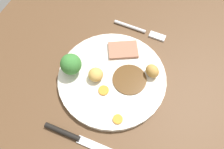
# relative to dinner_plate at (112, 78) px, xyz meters

# --- Properties ---
(dining_table) EXTENTS (1.20, 0.84, 0.04)m
(dining_table) POSITION_rel_dinner_plate_xyz_m (-0.01, 0.03, -0.02)
(dining_table) COLOR brown
(dining_table) RESTS_ON ground
(dinner_plate) EXTENTS (0.27, 0.27, 0.01)m
(dinner_plate) POSITION_rel_dinner_plate_xyz_m (0.00, 0.00, 0.00)
(dinner_plate) COLOR silver
(dinner_plate) RESTS_ON dining_table
(gravy_pool) EXTENTS (0.08, 0.08, 0.00)m
(gravy_pool) POSITION_rel_dinner_plate_xyz_m (-0.01, 0.04, 0.01)
(gravy_pool) COLOR #563819
(gravy_pool) RESTS_ON dinner_plate
(meat_slice_main) EXTENTS (0.08, 0.09, 0.01)m
(meat_slice_main) POSITION_rel_dinner_plate_xyz_m (-0.08, -0.00, 0.01)
(meat_slice_main) COLOR #9E664C
(meat_slice_main) RESTS_ON dinner_plate
(roast_potato_left) EXTENTS (0.05, 0.05, 0.03)m
(roast_potato_left) POSITION_rel_dinner_plate_xyz_m (0.02, -0.04, 0.02)
(roast_potato_left) COLOR tan
(roast_potato_left) RESTS_ON dinner_plate
(roast_potato_right) EXTENTS (0.04, 0.05, 0.03)m
(roast_potato_right) POSITION_rel_dinner_plate_xyz_m (-0.04, 0.09, 0.02)
(roast_potato_right) COLOR #BC8C42
(roast_potato_right) RESTS_ON dinner_plate
(carrot_coin_front) EXTENTS (0.02, 0.02, 0.00)m
(carrot_coin_front) POSITION_rel_dinner_plate_xyz_m (0.10, 0.05, 0.01)
(carrot_coin_front) COLOR orange
(carrot_coin_front) RESTS_ON dinner_plate
(carrot_coin_back) EXTENTS (0.03, 0.03, 0.00)m
(carrot_coin_back) POSITION_rel_dinner_plate_xyz_m (0.04, -0.00, 0.01)
(carrot_coin_back) COLOR orange
(carrot_coin_back) RESTS_ON dinner_plate
(broccoli_floret) EXTENTS (0.05, 0.05, 0.06)m
(broccoli_floret) POSITION_rel_dinner_plate_xyz_m (0.02, -0.10, 0.04)
(broccoli_floret) COLOR #8CB766
(broccoli_floret) RESTS_ON dinner_plate
(fork) EXTENTS (0.02, 0.15, 0.01)m
(fork) POSITION_rel_dinner_plate_xyz_m (-0.17, 0.02, -0.00)
(fork) COLOR silver
(fork) RESTS_ON dining_table
(knife) EXTENTS (0.02, 0.19, 0.01)m
(knife) POSITION_rel_dinner_plate_xyz_m (0.17, -0.02, -0.00)
(knife) COLOR black
(knife) RESTS_ON dining_table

